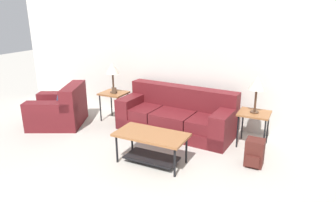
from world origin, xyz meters
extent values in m
cube|color=silver|center=(0.00, 4.23, 1.30)|extent=(9.15, 0.06, 2.60)
cube|color=maroon|center=(-0.38, 3.60, 0.11)|extent=(2.20, 0.98, 0.22)
cube|color=maroon|center=(-1.10, 3.62, 0.32)|extent=(0.74, 0.80, 0.20)
cube|color=maroon|center=(-0.38, 3.58, 0.32)|extent=(0.74, 0.80, 0.20)
cube|color=maroon|center=(0.34, 3.53, 0.32)|extent=(0.74, 0.80, 0.20)
cube|color=maroon|center=(-0.36, 3.89, 0.62)|extent=(2.17, 0.40, 0.40)
cube|color=maroon|center=(-1.31, 3.66, 0.29)|extent=(0.33, 0.86, 0.58)
cube|color=maroon|center=(0.56, 3.54, 0.29)|extent=(0.33, 0.86, 0.58)
cube|color=maroon|center=(-2.65, 2.95, 0.20)|extent=(1.26, 1.25, 0.40)
cube|color=maroon|center=(-2.34, 3.10, 0.60)|extent=(0.63, 0.94, 0.40)
cube|color=maroon|center=(-2.79, 3.25, 0.28)|extent=(0.97, 0.65, 0.56)
cube|color=maroon|center=(-2.51, 2.66, 0.28)|extent=(0.97, 0.65, 0.56)
cube|color=#33567F|center=(-2.54, 3.01, 0.50)|extent=(0.32, 0.39, 0.36)
cube|color=#935B33|center=(-0.23, 2.40, 0.45)|extent=(1.07, 0.54, 0.04)
cylinder|color=black|center=(-0.70, 2.18, 0.22)|extent=(0.03, 0.03, 0.44)
cylinder|color=black|center=(0.25, 2.18, 0.22)|extent=(0.03, 0.03, 0.44)
cylinder|color=black|center=(-0.70, 2.61, 0.22)|extent=(0.03, 0.03, 0.44)
cylinder|color=black|center=(0.25, 2.61, 0.22)|extent=(0.03, 0.03, 0.44)
cube|color=black|center=(-0.23, 2.40, 0.08)|extent=(0.80, 0.38, 0.02)
cube|color=#935B33|center=(-1.77, 3.65, 0.57)|extent=(0.51, 0.46, 0.03)
cylinder|color=black|center=(-1.99, 3.46, 0.28)|extent=(0.03, 0.03, 0.56)
cylinder|color=black|center=(-1.56, 3.46, 0.28)|extent=(0.03, 0.03, 0.56)
cylinder|color=black|center=(-1.99, 3.84, 0.28)|extent=(0.03, 0.03, 0.56)
cylinder|color=black|center=(-1.56, 3.84, 0.28)|extent=(0.03, 0.03, 0.56)
cube|color=#935B33|center=(1.02, 3.65, 0.57)|extent=(0.51, 0.46, 0.03)
cylinder|color=black|center=(0.81, 3.46, 0.28)|extent=(0.03, 0.03, 0.56)
cylinder|color=black|center=(1.23, 3.46, 0.28)|extent=(0.03, 0.03, 0.56)
cylinder|color=black|center=(0.81, 3.84, 0.28)|extent=(0.03, 0.03, 0.56)
cylinder|color=black|center=(1.23, 3.84, 0.28)|extent=(0.03, 0.03, 0.56)
cylinder|color=#472D1E|center=(-1.77, 3.65, 0.60)|extent=(0.14, 0.14, 0.02)
cylinder|color=#472D1E|center=(-1.77, 3.65, 0.79)|extent=(0.04, 0.04, 0.37)
cone|color=beige|center=(-1.77, 3.65, 1.09)|extent=(0.26, 0.26, 0.22)
cylinder|color=#472D1E|center=(1.02, 3.65, 0.60)|extent=(0.14, 0.14, 0.02)
cylinder|color=#472D1E|center=(1.02, 3.65, 0.79)|extent=(0.04, 0.04, 0.37)
cone|color=beige|center=(1.02, 3.65, 1.09)|extent=(0.26, 0.26, 0.22)
cube|color=#4C1E19|center=(1.17, 2.98, 0.20)|extent=(0.26, 0.23, 0.41)
cube|color=#4C1E19|center=(1.17, 2.85, 0.12)|extent=(0.20, 0.05, 0.16)
cylinder|color=#4C1E19|center=(1.10, 3.12, 0.22)|extent=(0.02, 0.02, 0.31)
cylinder|color=#4C1E19|center=(1.25, 3.12, 0.22)|extent=(0.02, 0.02, 0.31)
cube|color=#4C3828|center=(-1.72, 3.58, 0.65)|extent=(0.10, 0.04, 0.13)
camera|label=1|loc=(1.73, -1.13, 2.24)|focal=32.00mm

